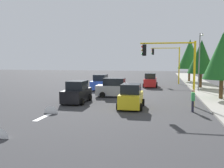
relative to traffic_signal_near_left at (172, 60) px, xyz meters
The scene contains 15 objects.
ground_plane 9.11m from the traffic_signal_near_left, 136.68° to the right, with size 120.00×120.00×0.00m, color #353538.
sidewalk_kerb 12.60m from the traffic_signal_near_left, 156.25° to the left, with size 80.00×4.00×0.15m, color gray.
lane_arrow_near 10.96m from the traffic_signal_near_left, 57.51° to the right, with size 2.40×1.10×1.10m.
traffic_signal_near_left is the anchor object (origin of this frame).
traffic_signal_far_left 20.00m from the traffic_signal_near_left, behind, with size 0.36×4.59×5.88m.
street_lamp_curbside 10.25m from the traffic_signal_near_left, 159.77° to the left, with size 2.15×0.28×7.00m.
tree_roadside_mid 14.66m from the traffic_signal_near_left, 162.77° to the left, with size 3.59×3.59×6.54m.
tree_roadside_far 24.32m from the traffic_signal_near_left, behind, with size 4.03×4.03×7.36m.
tree_roadside_near 6.29m from the traffic_signal_near_left, 129.57° to the left, with size 3.57×3.57×6.48m.
car_yellow 4.71m from the traffic_signal_near_left, 60.47° to the right, with size 3.63×1.98×1.98m.
car_blue 13.33m from the traffic_signal_near_left, 138.57° to the right, with size 3.91×2.06×1.98m.
car_black 8.89m from the traffic_signal_near_left, 89.51° to the right, with size 3.88×2.06×1.98m.
car_silver 7.43m from the traffic_signal_near_left, 125.95° to the right, with size 1.97×4.15×1.98m.
car_red 15.04m from the traffic_signal_near_left, behind, with size 4.15×1.98×1.98m.
pedestrian_crossing 4.10m from the traffic_signal_near_left, 32.23° to the left, with size 0.40×0.24×1.70m.
Camera 1 is at (27.93, 4.90, 3.91)m, focal length 40.70 mm.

